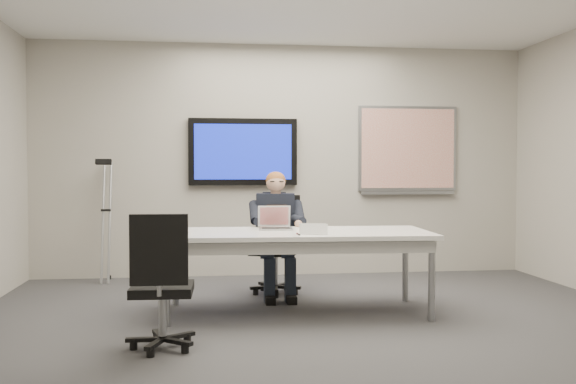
{
  "coord_description": "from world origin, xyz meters",
  "views": [
    {
      "loc": [
        -0.93,
        -4.76,
        1.29
      ],
      "look_at": [
        -0.19,
        1.07,
        1.08
      ],
      "focal_mm": 40.0,
      "sensor_mm": 36.0,
      "label": 1
    }
  ],
  "objects": [
    {
      "name": "floor",
      "position": [
        0.0,
        0.0,
        0.0
      ],
      "size": [
        6.0,
        6.0,
        0.02
      ],
      "primitive_type": "cube",
      "color": "#3A3A3D",
      "rests_on": "ground"
    },
    {
      "name": "wall_back",
      "position": [
        0.0,
        3.0,
        1.4
      ],
      "size": [
        6.0,
        0.02,
        2.8
      ],
      "primitive_type": "cube",
      "color": "#ABA69A",
      "rests_on": "ground"
    },
    {
      "name": "wall_front",
      "position": [
        0.0,
        -3.0,
        1.4
      ],
      "size": [
        6.0,
        0.02,
        2.8
      ],
      "primitive_type": "cube",
      "color": "#ABA69A",
      "rests_on": "ground"
    },
    {
      "name": "conference_table",
      "position": [
        -0.14,
        0.9,
        0.65
      ],
      "size": [
        2.42,
        1.08,
        0.73
      ],
      "rotation": [
        0.0,
        0.0,
        -0.04
      ],
      "color": "white",
      "rests_on": "ground"
    },
    {
      "name": "tv_display",
      "position": [
        -0.5,
        2.95,
        1.5
      ],
      "size": [
        1.3,
        0.09,
        0.8
      ],
      "color": "black",
      "rests_on": "wall_back"
    },
    {
      "name": "whiteboard",
      "position": [
        1.55,
        2.97,
        1.53
      ],
      "size": [
        1.25,
        0.08,
        1.1
      ],
      "color": "gray",
      "rests_on": "wall_back"
    },
    {
      "name": "office_chair_far",
      "position": [
        -0.21,
        1.85,
        0.32
      ],
      "size": [
        0.64,
        0.64,
        1.02
      ],
      "rotation": [
        0.0,
        0.0,
        -0.4
      ],
      "color": "black",
      "rests_on": "ground"
    },
    {
      "name": "office_chair_near",
      "position": [
        -1.25,
        -0.17,
        0.31
      ],
      "size": [
        0.48,
        0.48,
        0.98
      ],
      "rotation": [
        0.0,
        0.0,
        3.11
      ],
      "color": "black",
      "rests_on": "ground"
    },
    {
      "name": "seated_person",
      "position": [
        -0.23,
        1.61,
        0.51
      ],
      "size": [
        0.41,
        0.71,
        1.27
      ],
      "rotation": [
        0.0,
        0.0,
        -0.12
      ],
      "color": "#202836",
      "rests_on": "office_chair_far"
    },
    {
      "name": "crutch",
      "position": [
        -2.08,
        2.76,
        0.72
      ],
      "size": [
        0.25,
        0.74,
        1.49
      ],
      "primitive_type": null,
      "rotation": [
        -0.23,
        0.0,
        -0.08
      ],
      "color": "#A1A3A8",
      "rests_on": "ground"
    },
    {
      "name": "laptop",
      "position": [
        -0.31,
        1.13,
        0.79
      ],
      "size": [
        0.31,
        0.3,
        0.21
      ],
      "rotation": [
        0.0,
        0.0,
        -0.06
      ],
      "color": "#A7A7A9",
      "rests_on": "conference_table"
    },
    {
      "name": "name_tent",
      "position": [
        -0.03,
        0.63,
        0.78
      ],
      "size": [
        0.24,
        0.13,
        0.09
      ],
      "primitive_type": null,
      "rotation": [
        0.0,
        0.0,
        -0.3
      ],
      "color": "white",
      "rests_on": "conference_table"
    },
    {
      "name": "pen",
      "position": [
        -0.16,
        0.6,
        0.74
      ],
      "size": [
        0.02,
        0.14,
        0.01
      ],
      "primitive_type": "cylinder",
      "rotation": [
        0.0,
        1.57,
        1.62
      ],
      "color": "black",
      "rests_on": "conference_table"
    }
  ]
}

